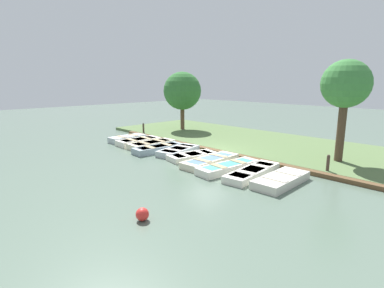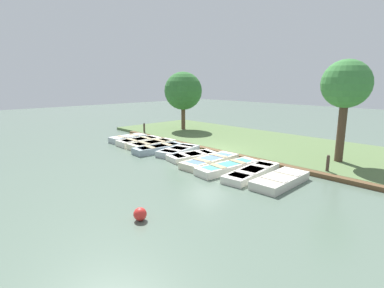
{
  "view_description": "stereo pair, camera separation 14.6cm",
  "coord_description": "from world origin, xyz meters",
  "views": [
    {
      "loc": [
        12.35,
        11.61,
        4.22
      ],
      "look_at": [
        0.58,
        -0.6,
        0.65
      ],
      "focal_mm": 28.0,
      "sensor_mm": 36.0,
      "label": 1
    },
    {
      "loc": [
        12.24,
        11.71,
        4.22
      ],
      "look_at": [
        0.58,
        -0.6,
        0.65
      ],
      "focal_mm": 28.0,
      "sensor_mm": 36.0,
      "label": 2
    }
  ],
  "objects": [
    {
      "name": "mooring_post_far",
      "position": [
        -1.24,
        6.45,
        0.49
      ],
      "size": [
        0.14,
        0.14,
        0.96
      ],
      "color": "#47382D",
      "rests_on": "ground_plane"
    },
    {
      "name": "ground_plane",
      "position": [
        0.0,
        0.0,
        0.0
      ],
      "size": [
        80.0,
        80.0,
        0.0
      ],
      "primitive_type": "plane",
      "color": "#566B5B"
    },
    {
      "name": "rowboat_3",
      "position": [
        1.49,
        -2.6,
        0.2
      ],
      "size": [
        3.25,
        1.22,
        0.4
      ],
      "rotation": [
        0.0,
        0.0,
        -0.07
      ],
      "color": "#8C9EA8",
      "rests_on": "ground_plane"
    },
    {
      "name": "dock_walkway",
      "position": [
        -1.28,
        0.0,
        0.1
      ],
      "size": [
        1.31,
        18.58,
        0.19
      ],
      "color": "brown",
      "rests_on": "ground_plane"
    },
    {
      "name": "rowboat_5",
      "position": [
        1.19,
        0.07,
        0.16
      ],
      "size": [
        2.91,
        1.67,
        0.33
      ],
      "rotation": [
        0.0,
        0.0,
        -0.2
      ],
      "color": "silver",
      "rests_on": "ground_plane"
    },
    {
      "name": "rowboat_6",
      "position": [
        1.29,
        1.52,
        0.18
      ],
      "size": [
        3.53,
        1.27,
        0.37
      ],
      "rotation": [
        0.0,
        0.0,
        0.04
      ],
      "color": "beige",
      "rests_on": "ground_plane"
    },
    {
      "name": "rowboat_8",
      "position": [
        1.32,
        4.14,
        0.17
      ],
      "size": [
        3.66,
        1.37,
        0.34
      ],
      "rotation": [
        0.0,
        0.0,
        0.1
      ],
      "color": "silver",
      "rests_on": "ground_plane"
    },
    {
      "name": "rowboat_0",
      "position": [
        1.11,
        -6.71,
        0.21
      ],
      "size": [
        2.64,
        1.13,
        0.42
      ],
      "rotation": [
        0.0,
        0.0,
        0.04
      ],
      "color": "#B2BCC1",
      "rests_on": "ground_plane"
    },
    {
      "name": "shore_bank",
      "position": [
        -5.0,
        0.0,
        0.1
      ],
      "size": [
        8.0,
        24.0,
        0.2
      ],
      "color": "#567042",
      "rests_on": "ground_plane"
    },
    {
      "name": "rowboat_4",
      "position": [
        0.99,
        -1.34,
        0.18
      ],
      "size": [
        3.01,
        1.81,
        0.37
      ],
      "rotation": [
        0.0,
        0.0,
        0.22
      ],
      "color": "#B2BCC1",
      "rests_on": "ground_plane"
    },
    {
      "name": "mooring_post_near",
      "position": [
        -1.24,
        -8.07,
        0.49
      ],
      "size": [
        0.14,
        0.14,
        0.96
      ],
      "color": "#47382D",
      "rests_on": "ground_plane"
    },
    {
      "name": "rowboat_7",
      "position": [
        1.53,
        2.9,
        0.19
      ],
      "size": [
        3.5,
        1.34,
        0.38
      ],
      "rotation": [
        0.0,
        0.0,
        -0.1
      ],
      "color": "silver",
      "rests_on": "ground_plane"
    },
    {
      "name": "park_tree_left",
      "position": [
        -3.42,
        6.1,
        4.0
      ],
      "size": [
        2.36,
        2.36,
        5.27
      ],
      "color": "#4C3828",
      "rests_on": "ground_plane"
    },
    {
      "name": "rowboat_2",
      "position": [
        1.05,
        -3.89,
        0.19
      ],
      "size": [
        3.13,
        1.19,
        0.39
      ],
      "rotation": [
        0.0,
        0.0,
        -0.01
      ],
      "color": "beige",
      "rests_on": "ground_plane"
    },
    {
      "name": "rowboat_9",
      "position": [
        1.41,
        5.62,
        0.19
      ],
      "size": [
        3.01,
        1.28,
        0.38
      ],
      "rotation": [
        0.0,
        0.0,
        0.03
      ],
      "color": "beige",
      "rests_on": "ground_plane"
    },
    {
      "name": "buoy",
      "position": [
        7.51,
        4.39,
        0.21
      ],
      "size": [
        0.41,
        0.41,
        0.41
      ],
      "color": "red",
      "rests_on": "ground_plane"
    },
    {
      "name": "rowboat_1",
      "position": [
        1.12,
        -5.29,
        0.2
      ],
      "size": [
        2.95,
        1.31,
        0.4
      ],
      "rotation": [
        0.0,
        0.0,
        -0.04
      ],
      "color": "silver",
      "rests_on": "ground_plane"
    },
    {
      "name": "park_tree_far_left",
      "position": [
        -4.6,
        -7.14,
        3.41
      ],
      "size": [
        3.14,
        3.14,
        5.0
      ],
      "color": "brown",
      "rests_on": "ground_plane"
    }
  ]
}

